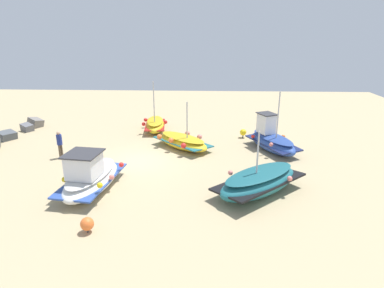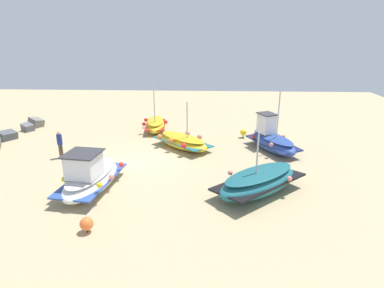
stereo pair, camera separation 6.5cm
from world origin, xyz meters
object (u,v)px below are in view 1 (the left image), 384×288
fishing_boat_3 (155,125)px  person_walking (60,143)px  fishing_boat_2 (90,177)px  mooring_buoy_1 (243,132)px  fishing_boat_1 (183,142)px  mooring_buoy_0 (87,224)px  fishing_boat_0 (259,182)px  fishing_boat_4 (271,140)px

fishing_boat_3 → person_walking: 7.95m
fishing_boat_2 → mooring_buoy_1: bearing=144.2°
fishing_boat_1 → fishing_boat_2: size_ratio=0.90×
person_walking → mooring_buoy_0: 8.95m
fishing_boat_0 → fishing_boat_3: (10.43, 6.58, -0.14)m
person_walking → mooring_buoy_1: size_ratio=2.64×
fishing_boat_0 → fishing_boat_1: fishing_boat_1 is taller
fishing_boat_2 → mooring_buoy_0: size_ratio=7.48×
fishing_boat_0 → person_walking: bearing=118.3°
fishing_boat_0 → mooring_buoy_0: size_ratio=7.83×
fishing_boat_1 → fishing_boat_4: (-0.12, -5.86, 0.24)m
fishing_boat_4 → mooring_buoy_0: (-9.82, 8.85, -0.33)m
fishing_boat_2 → person_walking: 5.39m
fishing_boat_3 → mooring_buoy_0: fishing_boat_3 is taller
fishing_boat_2 → fishing_boat_4: 11.72m
fishing_boat_0 → fishing_boat_3: size_ratio=1.26×
fishing_boat_1 → fishing_boat_3: bearing=-15.4°
fishing_boat_0 → mooring_buoy_0: bearing=165.2°
fishing_boat_3 → mooring_buoy_1: size_ratio=6.06×
mooring_buoy_0 → mooring_buoy_1: (12.43, -7.28, 0.04)m
mooring_buoy_1 → person_walking: bearing=111.7°
fishing_boat_3 → fishing_boat_4: bearing=-122.5°
fishing_boat_1 → fishing_boat_2: fishing_boat_1 is taller
fishing_boat_3 → person_walking: fishing_boat_3 is taller
fishing_boat_3 → mooring_buoy_1: (-1.58, -6.75, -0.07)m
fishing_boat_3 → mooring_buoy_0: (-14.01, 0.54, -0.10)m
fishing_boat_0 → mooring_buoy_1: size_ratio=7.65×
fishing_boat_0 → fishing_boat_3: fishing_boat_3 is taller
person_walking → fishing_boat_2: bearing=145.4°
fishing_boat_3 → fishing_boat_4: 9.31m
fishing_boat_0 → mooring_buoy_1: fishing_boat_0 is taller
fishing_boat_0 → fishing_boat_4: (6.24, -1.73, 0.08)m
mooring_buoy_0 → fishing_boat_3: bearing=-2.2°
fishing_boat_1 → fishing_boat_2: bearing=101.2°
mooring_buoy_1 → mooring_buoy_0: bearing=149.6°
fishing_boat_2 → mooring_buoy_0: bearing=23.8°
fishing_boat_1 → person_walking: size_ratio=2.50×
mooring_buoy_1 → fishing_boat_1: bearing=120.0°
fishing_boat_4 → person_walking: 13.38m
fishing_boat_0 → fishing_boat_1: (6.36, 4.13, -0.16)m
fishing_boat_3 → fishing_boat_0: bearing=-153.5°
fishing_boat_2 → fishing_boat_4: size_ratio=1.04×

